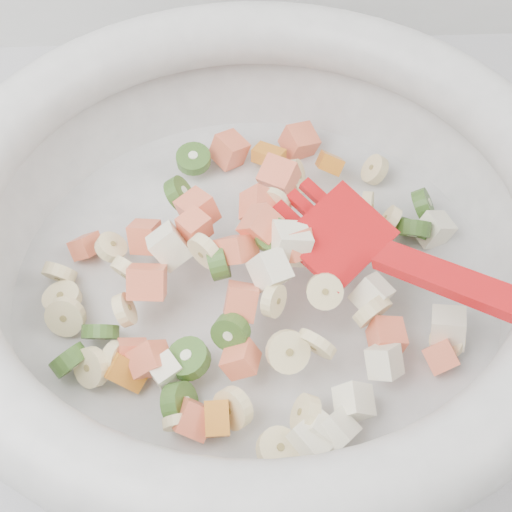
{
  "coord_description": "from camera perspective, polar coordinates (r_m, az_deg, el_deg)",
  "views": [
    {
      "loc": [
        0.16,
        1.08,
        1.36
      ],
      "look_at": [
        0.17,
        1.41,
        0.95
      ],
      "focal_mm": 55.0,
      "sensor_mm": 36.0,
      "label": 1
    }
  ],
  "objects": [
    {
      "name": "mixing_bowl",
      "position": [
        0.52,
        0.04,
        1.13
      ],
      "size": [
        0.45,
        0.44,
        0.14
      ],
      "color": "silver",
      "rests_on": "counter"
    },
    {
      "name": "counter",
      "position": [
        1.0,
        -10.48,
        -17.15
      ],
      "size": [
        2.0,
        0.6,
        0.9
      ],
      "primitive_type": "cube",
      "color": "#939398",
      "rests_on": "ground"
    }
  ]
}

